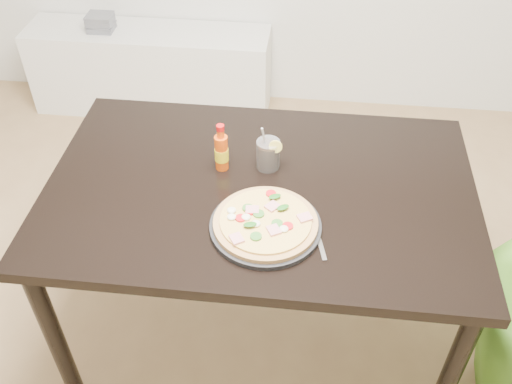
# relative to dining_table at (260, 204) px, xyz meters

# --- Properties ---
(room_shell) EXTENTS (4.50, 4.50, 4.50)m
(room_shell) POSITION_rel_dining_table_xyz_m (-0.01, -0.54, 0.92)
(room_shell) COLOR white
(room_shell) RESTS_ON ground
(dining_table) EXTENTS (1.40, 0.90, 0.75)m
(dining_table) POSITION_rel_dining_table_xyz_m (0.00, 0.00, 0.00)
(dining_table) COLOR black
(dining_table) RESTS_ON ground
(plate) EXTENTS (0.34, 0.34, 0.02)m
(plate) POSITION_rel_dining_table_xyz_m (0.04, -0.19, 0.09)
(plate) COLOR black
(plate) RESTS_ON dining_table
(pizza) EXTENTS (0.31, 0.31, 0.03)m
(pizza) POSITION_rel_dining_table_xyz_m (0.04, -0.19, 0.11)
(pizza) COLOR tan
(pizza) RESTS_ON plate
(hot_sauce_bottle) EXTENTS (0.05, 0.05, 0.17)m
(hot_sauce_bottle) POSITION_rel_dining_table_xyz_m (-0.14, 0.08, 0.15)
(hot_sauce_bottle) COLOR #D8490C
(hot_sauce_bottle) RESTS_ON dining_table
(cola_cup) EXTENTS (0.09, 0.08, 0.17)m
(cola_cup) POSITION_rel_dining_table_xyz_m (0.02, 0.10, 0.13)
(cola_cup) COLOR black
(cola_cup) RESTS_ON dining_table
(fork) EXTENTS (0.06, 0.19, 0.00)m
(fork) POSITION_rel_dining_table_xyz_m (0.19, -0.20, 0.09)
(fork) COLOR silver
(fork) RESTS_ON dining_table
(media_console) EXTENTS (1.40, 0.34, 0.50)m
(media_console) POSITION_rel_dining_table_xyz_m (-0.81, 1.53, -0.42)
(media_console) COLOR white
(media_console) RESTS_ON ground
(cd_stack) EXTENTS (0.14, 0.12, 0.09)m
(cd_stack) POSITION_rel_dining_table_xyz_m (-1.06, 1.51, -0.12)
(cd_stack) COLOR slate
(cd_stack) RESTS_ON media_console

